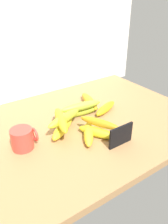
% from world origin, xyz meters
% --- Properties ---
extents(counter_top, '(1.10, 0.76, 0.03)m').
position_xyz_m(counter_top, '(0.00, 0.00, 0.01)').
color(counter_top, '#A37649').
rests_on(counter_top, ground).
extents(back_wall, '(1.30, 0.02, 0.70)m').
position_xyz_m(back_wall, '(0.00, 0.39, 0.35)').
color(back_wall, silver).
rests_on(back_wall, ground).
extents(chalkboard_sign, '(0.11, 0.02, 0.08)m').
position_xyz_m(chalkboard_sign, '(0.05, -0.22, 0.07)').
color(chalkboard_sign, black).
rests_on(chalkboard_sign, counter_top).
extents(coffee_mug, '(0.10, 0.08, 0.08)m').
position_xyz_m(coffee_mug, '(-0.26, -0.02, 0.07)').
color(coffee_mug, '#DC4035').
rests_on(coffee_mug, counter_top).
extents(banana_0, '(0.16, 0.09, 0.04)m').
position_xyz_m(banana_0, '(0.17, 0.02, 0.05)').
color(banana_0, gold).
rests_on(banana_0, counter_top).
extents(banana_1, '(0.09, 0.19, 0.04)m').
position_xyz_m(banana_1, '(0.14, 0.12, 0.05)').
color(banana_1, gold).
rests_on(banana_1, counter_top).
extents(banana_2, '(0.13, 0.16, 0.04)m').
position_xyz_m(banana_2, '(-0.03, -0.11, 0.05)').
color(banana_2, yellow).
rests_on(banana_2, counter_top).
extents(banana_3, '(0.18, 0.15, 0.04)m').
position_xyz_m(banana_3, '(-0.09, -0.02, 0.05)').
color(banana_3, yellow).
rests_on(banana_3, counter_top).
extents(banana_4, '(0.12, 0.16, 0.04)m').
position_xyz_m(banana_4, '(0.01, -0.13, 0.05)').
color(banana_4, yellow).
rests_on(banana_4, counter_top).
extents(banana_5, '(0.20, 0.07, 0.04)m').
position_xyz_m(banana_5, '(0.04, 0.06, 0.05)').
color(banana_5, '#98AA29').
rests_on(banana_5, counter_top).
extents(banana_6, '(0.21, 0.06, 0.04)m').
position_xyz_m(banana_6, '(0.04, 0.05, 0.08)').
color(banana_6, '#9EC037').
rests_on(banana_6, banana_5).
extents(banana_7, '(0.10, 0.17, 0.03)m').
position_xyz_m(banana_7, '(0.02, -0.12, 0.09)').
color(banana_7, '#BA8518').
rests_on(banana_7, banana_4).
extents(banana_8, '(0.10, 0.20, 0.04)m').
position_xyz_m(banana_8, '(-0.10, -0.02, 0.09)').
color(banana_8, gold).
rests_on(banana_8, banana_3).
extents(banana_9, '(0.18, 0.09, 0.04)m').
position_xyz_m(banana_9, '(-0.08, -0.02, 0.09)').
color(banana_9, '#AFC02D').
rests_on(banana_9, banana_3).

